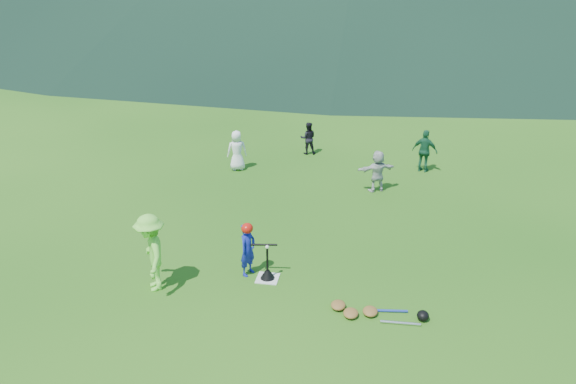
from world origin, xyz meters
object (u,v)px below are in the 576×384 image
object	(u,v)px
fielder_b	(308,138)
fielder_d	(377,171)
batter_child	(248,250)
fielder_c	(425,151)
fielder_a	(237,150)
home_plate	(268,278)
equipment_pile	(370,312)
adult_coach	(151,253)
batting_tee	(268,273)

from	to	relation	value
fielder_b	fielder_d	size ratio (longest dim) A/B	0.91
batter_child	fielder_c	size ratio (longest dim) A/B	0.87
fielder_a	fielder_b	size ratio (longest dim) A/B	1.15
fielder_a	home_plate	bearing A→B (deg)	88.19
fielder_a	fielder_b	distance (m)	2.70
batter_child	equipment_pile	xyz separation A→B (m)	(2.56, -1.04, -0.50)
adult_coach	batting_tee	xyz separation A→B (m)	(2.16, 0.71, -0.67)
fielder_a	fielder_c	bearing A→B (deg)	166.44
batter_child	fielder_d	world-z (taller)	fielder_d
fielder_b	equipment_pile	distance (m)	9.24
fielder_c	home_plate	bearing A→B (deg)	82.33
adult_coach	batting_tee	world-z (taller)	adult_coach
home_plate	batting_tee	xyz separation A→B (m)	(0.00, 0.00, 0.12)
adult_coach	equipment_pile	size ratio (longest dim) A/B	0.89
fielder_c	equipment_pile	distance (m)	7.99
batting_tee	equipment_pile	world-z (taller)	batting_tee
home_plate	fielder_c	size ratio (longest dim) A/B	0.34
adult_coach	fielder_a	size ratio (longest dim) A/B	1.28
fielder_c	fielder_d	xyz separation A→B (m)	(-1.38, -1.82, -0.06)
fielder_b	fielder_c	size ratio (longest dim) A/B	0.82
batting_tee	fielder_b	bearing A→B (deg)	91.85
batter_child	home_plate	bearing A→B (deg)	-82.72
batter_child	equipment_pile	bearing A→B (deg)	-88.37
fielder_d	batting_tee	bearing A→B (deg)	42.04
adult_coach	batting_tee	size ratio (longest dim) A/B	2.35
batting_tee	equipment_pile	xyz separation A→B (m)	(2.12, -0.91, -0.06)
home_plate	equipment_pile	distance (m)	2.31
batting_tee	fielder_a	bearing A→B (deg)	109.81
batter_child	fielder_b	bearing A→B (deg)	22.51
adult_coach	fielder_d	size ratio (longest dim) A/B	1.34
batting_tee	adult_coach	bearing A→B (deg)	-161.69
equipment_pile	adult_coach	bearing A→B (deg)	177.34
adult_coach	batting_tee	distance (m)	2.37
batter_child	batting_tee	size ratio (longest dim) A/B	1.67
batter_child	adult_coach	distance (m)	1.93
home_plate	batting_tee	world-z (taller)	batting_tee
home_plate	equipment_pile	size ratio (longest dim) A/B	0.25
batter_child	equipment_pile	world-z (taller)	batter_child
adult_coach	fielder_b	bearing A→B (deg)	140.25
fielder_b	equipment_pile	xyz separation A→B (m)	(2.38, -8.92, -0.48)
adult_coach	fielder_b	world-z (taller)	adult_coach
batter_child	fielder_a	world-z (taller)	fielder_a
batter_child	fielder_c	xyz separation A→B (m)	(3.90, 6.81, 0.09)
batter_child	batting_tee	xyz separation A→B (m)	(0.43, -0.13, -0.44)
batting_tee	equipment_pile	size ratio (longest dim) A/B	0.38
fielder_d	fielder_b	bearing A→B (deg)	-76.68
batting_tee	equipment_pile	distance (m)	2.31
home_plate	fielder_c	xyz separation A→B (m)	(3.47, 6.94, 0.65)
home_plate	equipment_pile	xyz separation A→B (m)	(2.12, -0.91, 0.06)
fielder_b	home_plate	bearing A→B (deg)	81.27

